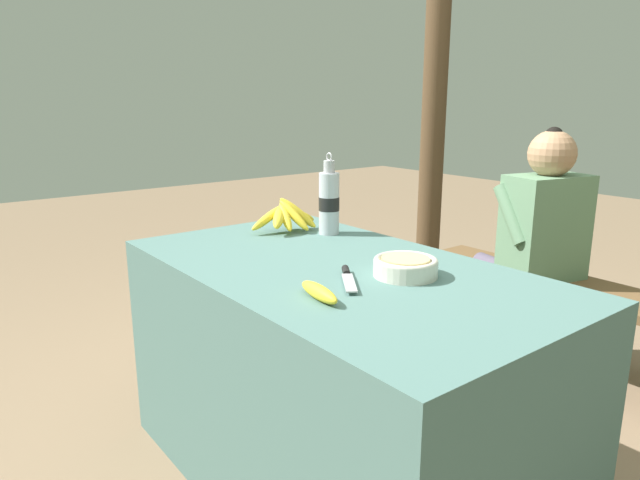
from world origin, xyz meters
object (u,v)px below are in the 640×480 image
(water_bottle, at_px, (329,202))
(wooden_bench, at_px, (568,298))
(seated_vendor, at_px, (536,231))
(loose_banana_front, at_px, (319,292))
(support_post_near, at_px, (434,106))
(banana_bunch_ripe, at_px, (286,215))
(knife, at_px, (347,276))
(serving_bowl, at_px, (406,266))

(water_bottle, bearing_deg, wooden_bench, 69.91)
(water_bottle, relative_size, seated_vendor, 0.27)
(water_bottle, xyz_separation_m, loose_banana_front, (0.51, -0.44, -0.10))
(water_bottle, height_order, wooden_bench, water_bottle)
(seated_vendor, relative_size, support_post_near, 0.47)
(banana_bunch_ripe, height_order, knife, banana_bunch_ripe)
(seated_vendor, distance_m, support_post_near, 1.05)
(banana_bunch_ripe, relative_size, water_bottle, 0.93)
(support_post_near, bearing_deg, water_bottle, -62.69)
(serving_bowl, height_order, knife, serving_bowl)
(loose_banana_front, xyz_separation_m, support_post_near, (-1.17, 1.72, 0.40))
(seated_vendor, bearing_deg, knife, 114.08)
(seated_vendor, height_order, support_post_near, support_post_near)
(banana_bunch_ripe, xyz_separation_m, water_bottle, (0.12, 0.10, 0.05))
(serving_bowl, bearing_deg, wooden_bench, 97.00)
(support_post_near, bearing_deg, knife, -55.07)
(loose_banana_front, height_order, wooden_bench, loose_banana_front)
(banana_bunch_ripe, distance_m, serving_bowl, 0.63)
(serving_bowl, bearing_deg, water_bottle, 163.86)
(wooden_bench, height_order, seated_vendor, seated_vendor)
(banana_bunch_ripe, relative_size, wooden_bench, 0.19)
(water_bottle, height_order, support_post_near, support_post_near)
(banana_bunch_ripe, xyz_separation_m, support_post_near, (-0.55, 1.38, 0.36))
(water_bottle, bearing_deg, serving_bowl, -16.14)
(knife, distance_m, seated_vendor, 1.29)
(seated_vendor, bearing_deg, water_bottle, 92.02)
(wooden_bench, height_order, support_post_near, support_post_near)
(wooden_bench, bearing_deg, water_bottle, -110.09)
(banana_bunch_ripe, distance_m, water_bottle, 0.16)
(serving_bowl, distance_m, seated_vendor, 1.17)
(water_bottle, bearing_deg, banana_bunch_ripe, -139.67)
(knife, bearing_deg, loose_banana_front, -28.44)
(loose_banana_front, bearing_deg, seated_vendor, 102.08)
(loose_banana_front, height_order, support_post_near, support_post_near)
(knife, relative_size, wooden_bench, 0.13)
(loose_banana_front, distance_m, knife, 0.17)
(serving_bowl, height_order, wooden_bench, serving_bowl)
(loose_banana_front, bearing_deg, knife, 115.92)
(serving_bowl, bearing_deg, support_post_near, 129.29)
(wooden_bench, distance_m, support_post_near, 1.32)
(banana_bunch_ripe, relative_size, loose_banana_front, 1.65)
(banana_bunch_ripe, height_order, seated_vendor, seated_vendor)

